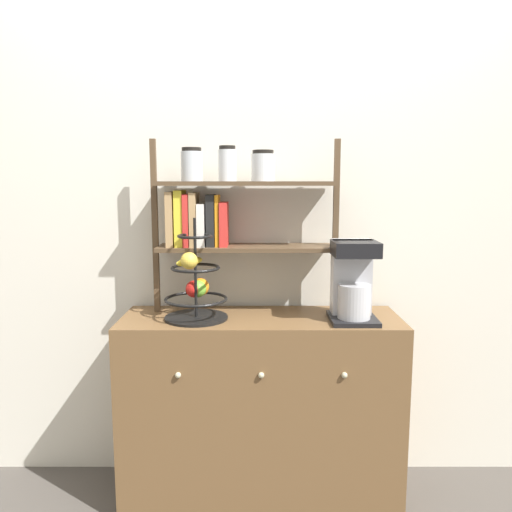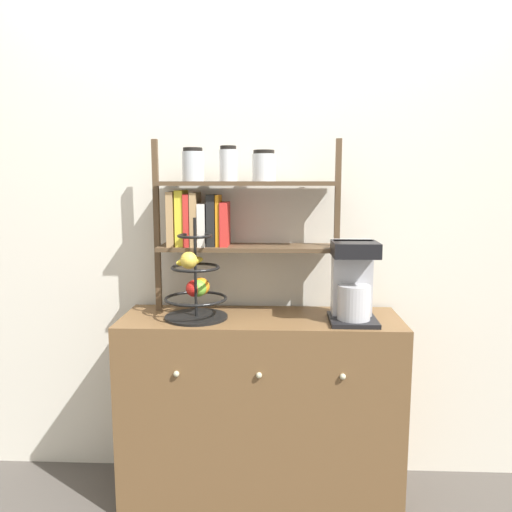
# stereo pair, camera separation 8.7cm
# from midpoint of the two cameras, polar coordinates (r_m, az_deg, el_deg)

# --- Properties ---
(wall_back) EXTENTS (7.00, 0.05, 2.60)m
(wall_back) POSITION_cam_midpoint_polar(r_m,az_deg,el_deg) (2.28, 1.85, 6.52)
(wall_back) COLOR silver
(wall_back) RESTS_ON ground_plane
(sideboard) EXTENTS (1.18, 0.40, 0.81)m
(sideboard) POSITION_cam_midpoint_polar(r_m,az_deg,el_deg) (2.26, 1.68, -16.96)
(sideboard) COLOR brown
(sideboard) RESTS_ON ground_plane
(coffee_maker) EXTENTS (0.19, 0.21, 0.33)m
(coffee_maker) POSITION_cam_midpoint_polar(r_m,az_deg,el_deg) (2.07, 12.22, -2.90)
(coffee_maker) COLOR black
(coffee_maker) RESTS_ON sideboard
(fruit_stand) EXTENTS (0.26, 0.26, 0.42)m
(fruit_stand) POSITION_cam_midpoint_polar(r_m,az_deg,el_deg) (2.09, -5.74, -3.39)
(fruit_stand) COLOR black
(fruit_stand) RESTS_ON sideboard
(shelf_hutch) EXTENTS (0.80, 0.20, 0.74)m
(shelf_hutch) POSITION_cam_midpoint_polar(r_m,az_deg,el_deg) (2.15, -2.80, 5.42)
(shelf_hutch) COLOR brown
(shelf_hutch) RESTS_ON sideboard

